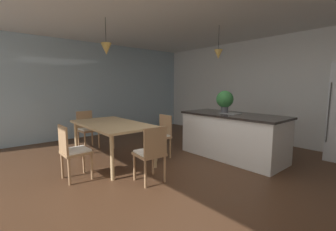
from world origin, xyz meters
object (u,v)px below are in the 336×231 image
dining_table (112,127)px  chair_near_right (73,150)px  chair_window_end (87,128)px  potted_plant_on_island (225,100)px  chair_far_right (160,135)px  kitchen_island (232,135)px  chair_kitchen_end (151,152)px

dining_table → chair_near_right: 0.98m
chair_window_end → potted_plant_on_island: 3.21m
chair_far_right → chair_window_end: bearing=-152.6°
dining_table → kitchen_island: (1.36, 1.99, -0.23)m
chair_kitchen_end → potted_plant_on_island: size_ratio=1.87×
chair_window_end → kitchen_island: 3.30m
dining_table → chair_window_end: bearing=-179.8°
chair_near_right → kitchen_island: size_ratio=0.42×
dining_table → kitchen_island: size_ratio=0.86×
chair_far_right → chair_near_right: (-0.00, -1.73, 0.00)m
potted_plant_on_island → chair_near_right: bearing=-104.6°
chair_window_end → chair_near_right: 1.89m
chair_kitchen_end → kitchen_island: 1.99m
chair_window_end → kitchen_island: (2.63, 1.99, -0.01)m
chair_window_end → chair_near_right: size_ratio=1.00×
chair_window_end → chair_kitchen_end: same height
chair_near_right → potted_plant_on_island: (0.74, 2.85, 0.70)m
chair_kitchen_end → chair_near_right: size_ratio=1.00×
chair_kitchen_end → chair_near_right: bearing=-135.1°
chair_far_right → kitchen_island: 1.47m
dining_table → chair_near_right: chair_near_right is taller
chair_kitchen_end → potted_plant_on_island: potted_plant_on_island is taller
dining_table → kitchen_island: bearing=55.6°
chair_window_end → potted_plant_on_island: size_ratio=1.87×
kitchen_island → chair_window_end: bearing=-142.9°
chair_window_end → chair_kitchen_end: (2.54, -0.00, 0.00)m
potted_plant_on_island → kitchen_island: bearing=-0.0°
chair_far_right → kitchen_island: bearing=49.6°
chair_far_right → chair_near_right: same height
dining_table → kitchen_island: kitchen_island is taller
dining_table → potted_plant_on_island: (1.15, 1.99, 0.49)m
chair_far_right → chair_kitchen_end: 1.23m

